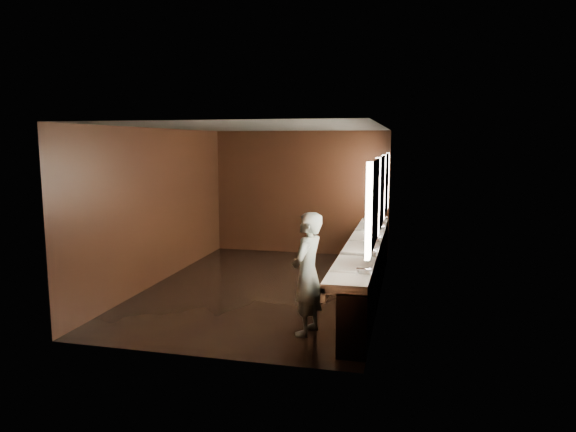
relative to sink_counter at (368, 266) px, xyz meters
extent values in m
plane|color=black|center=(-1.79, 0.00, -0.50)|extent=(6.00, 6.00, 0.00)
cube|color=#2D2D2B|center=(-1.79, 0.00, 2.30)|extent=(4.00, 6.00, 0.02)
cube|color=black|center=(-1.79, 3.00, 0.90)|extent=(4.00, 0.02, 2.80)
cube|color=black|center=(-1.79, -3.00, 0.90)|extent=(4.00, 0.02, 2.80)
cube|color=black|center=(-3.79, 0.00, 0.90)|extent=(0.02, 6.00, 2.80)
cube|color=black|center=(0.21, 0.00, 0.90)|extent=(0.02, 6.00, 2.80)
cube|color=black|center=(0.03, 0.00, -0.09)|extent=(0.36, 5.40, 0.81)
cube|color=white|center=(-0.07, 0.00, 0.35)|extent=(0.55, 5.40, 0.12)
cube|color=white|center=(-0.31, 0.00, 0.27)|extent=(0.06, 5.40, 0.18)
cylinder|color=silver|center=(0.12, -2.20, 0.49)|extent=(0.18, 0.04, 0.04)
cylinder|color=silver|center=(0.12, -1.10, 0.49)|extent=(0.18, 0.04, 0.04)
cylinder|color=silver|center=(0.12, 0.00, 0.49)|extent=(0.18, 0.04, 0.04)
cylinder|color=silver|center=(0.12, 1.10, 0.49)|extent=(0.18, 0.04, 0.04)
cylinder|color=silver|center=(0.12, 2.20, 0.49)|extent=(0.18, 0.04, 0.04)
cube|color=white|center=(0.18, -2.40, 1.25)|extent=(0.06, 0.22, 1.15)
cube|color=white|center=(0.19, -1.60, 1.25)|extent=(0.03, 1.32, 1.15)
cube|color=white|center=(0.18, -0.80, 1.25)|extent=(0.06, 0.23, 1.15)
cube|color=white|center=(0.19, 0.00, 1.25)|extent=(0.03, 1.32, 1.15)
cube|color=white|center=(0.18, 0.80, 1.25)|extent=(0.06, 0.23, 1.15)
cube|color=white|center=(0.19, 1.60, 1.25)|extent=(0.03, 1.32, 1.15)
cube|color=white|center=(0.18, 2.40, 1.25)|extent=(0.06, 0.22, 1.15)
imported|color=#94D4DE|center=(-0.65, -1.94, 0.33)|extent=(0.51, 0.67, 1.65)
cylinder|color=black|center=(-0.22, -0.57, -0.24)|extent=(0.35, 0.35, 0.52)
camera|label=1|loc=(0.64, -8.44, 2.06)|focal=32.00mm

